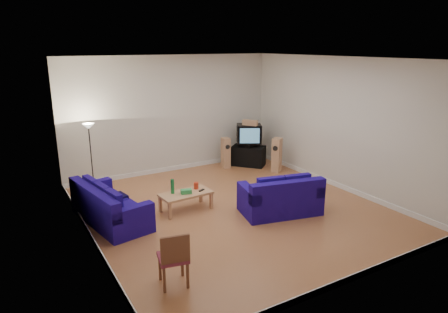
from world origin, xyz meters
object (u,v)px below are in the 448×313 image
tv_stand (248,156)px  television (249,134)px  sofa_loveseat (281,200)px  coffee_table (186,195)px  sofa_three_seat (108,209)px

tv_stand → television: television is taller
sofa_loveseat → tv_stand: (1.35, 3.25, -0.02)m
coffee_table → tv_stand: tv_stand is taller
coffee_table → tv_stand: (3.01, 2.09, -0.06)m
sofa_loveseat → tv_stand: bearing=80.2°
sofa_three_seat → sofa_loveseat: sofa_loveseat is taller
sofa_loveseat → tv_stand: sofa_loveseat is taller
sofa_three_seat → television: bearing=101.8°
sofa_three_seat → coffee_table: sofa_three_seat is taller
sofa_three_seat → sofa_loveseat: 3.56m
television → sofa_three_seat: bearing=-129.0°
sofa_three_seat → tv_stand: (4.62, 1.84, -0.00)m
coffee_table → tv_stand: 3.66m
tv_stand → sofa_loveseat: bearing=-63.3°
television → coffee_table: bearing=-116.1°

